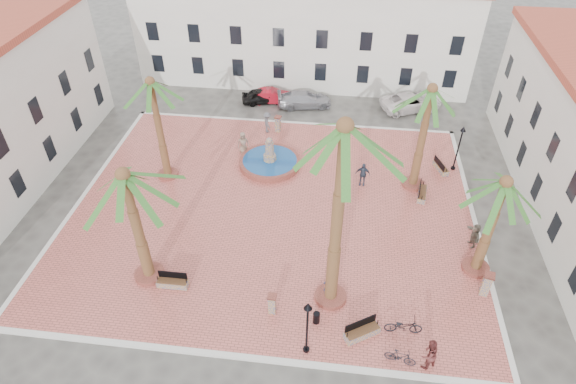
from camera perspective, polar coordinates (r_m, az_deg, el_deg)
name	(u,v)px	position (r m, az deg, el deg)	size (l,w,h in m)	color
ground	(273,210)	(31.84, -1.79, -2.10)	(120.00, 120.00, 0.00)	#56544F
plaza	(273,209)	(31.79, -1.79, -1.99)	(26.00, 22.00, 0.15)	#CD6157
kerb_n	(292,123)	(40.63, 0.51, 8.18)	(26.30, 0.30, 0.16)	silver
kerb_s	(240,357)	(24.72, -5.75, -18.85)	(26.30, 0.30, 0.16)	silver
kerb_e	(475,225)	(32.82, 21.32, -3.69)	(0.30, 22.30, 0.16)	silver
kerb_w	(86,193)	(35.80, -22.84, -0.15)	(0.30, 22.30, 0.16)	silver
building_north	(304,29)	(46.71, 1.90, 18.80)	(30.40, 7.40, 9.50)	white
fountain	(270,161)	(35.38, -2.17, 3.68)	(4.51, 4.51, 2.33)	brown
palm_nw	(152,93)	(32.18, -15.80, 11.22)	(4.67, 4.67, 7.63)	brown
palm_sw	(127,189)	(24.51, -18.59, 0.36)	(5.43, 5.43, 7.52)	brown
palm_s	(343,148)	(20.03, 6.58, 5.21)	(5.58, 5.58, 11.16)	brown
palm_e	(502,194)	(26.39, 24.02, -0.26)	(4.99, 4.99, 6.65)	brown
palm_ne	(430,101)	(31.23, 16.47, 10.34)	(4.92, 4.92, 7.74)	brown
bench_s	(173,283)	(27.66, -13.51, -10.39)	(1.72, 0.54, 0.91)	gray
bench_se	(362,332)	(25.23, 8.74, -16.07)	(1.89, 1.47, 0.98)	gray
bench_e	(422,194)	(33.70, 15.58, -0.17)	(0.81, 1.79, 0.91)	gray
bench_ne	(441,167)	(36.56, 17.64, 2.80)	(1.00, 1.69, 0.85)	gray
lamppost_s	(307,319)	(22.70, 2.32, -14.86)	(0.40, 0.40, 3.64)	black
lamppost_e	(460,141)	(35.83, 19.74, 5.74)	(0.39, 0.39, 3.58)	black
bollard_se	(272,303)	(25.51, -1.89, -13.07)	(0.48, 0.48, 1.29)	gray
bollard_n	(278,124)	(39.04, -1.20, 8.10)	(0.58, 0.58, 1.36)	gray
bollard_e	(486,284)	(28.24, 22.46, -10.03)	(0.66, 0.66, 1.52)	gray
litter_bin	(316,318)	(25.41, 3.38, -14.65)	(0.35, 0.35, 0.69)	black
cyclist_a	(329,286)	(26.06, 4.87, -11.06)	(0.63, 0.41, 1.71)	#34364E
bicycle_a	(403,326)	(25.55, 13.53, -15.17)	(0.66, 1.91, 1.00)	black
cyclist_b	(429,354)	(24.39, 16.36, -17.96)	(0.91, 0.71, 1.87)	maroon
bicycle_b	(400,357)	(24.56, 13.18, -18.51)	(0.43, 1.51, 0.91)	black
pedestrian_fountain_a	(243,143)	(36.50, -5.34, 5.82)	(0.86, 0.56, 1.75)	#8D725F
pedestrian_fountain_b	(363,174)	(33.53, 8.85, 2.10)	(1.03, 0.43, 1.76)	#303D4F
pedestrian_north	(267,122)	(38.93, -2.46, 8.26)	(1.13, 0.65, 1.74)	#515157
pedestrian_east	(474,235)	(30.72, 21.22, -4.80)	(1.51, 0.48, 1.63)	#706759
car_black	(263,96)	(43.62, -2.95, 11.30)	(1.52, 3.78, 1.29)	black
car_red	(272,96)	(43.63, -1.86, 11.30)	(1.32, 3.78, 1.24)	#AB0F1F
car_silver	(304,99)	(42.96, 1.96, 10.92)	(1.91, 4.71, 1.37)	#A4A5AD
car_white	(411,102)	(43.78, 14.39, 10.33)	(2.45, 5.31, 1.48)	white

